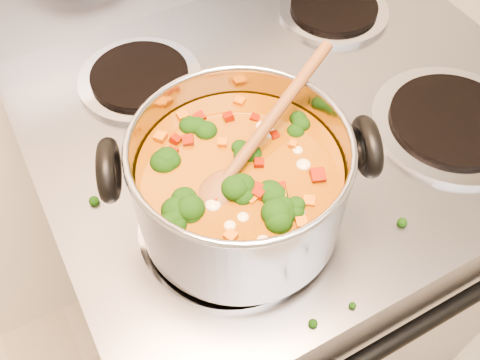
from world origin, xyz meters
name	(u,v)px	position (x,y,z in m)	size (l,w,h in m)	color
electric_range	(274,246)	(-0.06, 1.16, 0.47)	(0.78, 0.71, 1.08)	gray
stockpot	(240,183)	(-0.23, 1.01, 1.00)	(0.31, 0.25, 0.15)	#9D9EA5
wooden_spoon	(246,152)	(-0.22, 1.01, 1.05)	(0.24, 0.13, 0.08)	brown
cooktop_crumbs	(284,223)	(-0.18, 0.97, 0.92)	(0.41, 0.33, 0.01)	black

